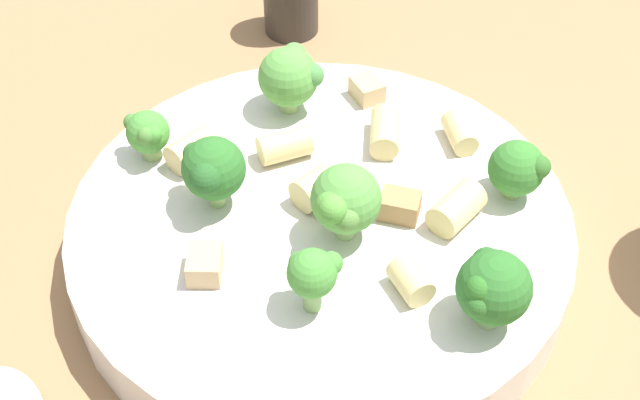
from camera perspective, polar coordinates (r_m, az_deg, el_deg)
ground_plane at (r=0.46m, az=0.00°, el=-3.53°), size 2.00×2.00×0.00m
pasta_bowl at (r=0.45m, az=0.00°, el=-2.01°), size 0.25×0.25×0.03m
broccoli_floret_0 at (r=0.47m, az=-10.99°, el=4.24°), size 0.03×0.02×0.03m
broccoli_floret_1 at (r=0.41m, az=1.63°, el=-0.08°), size 0.04×0.03×0.04m
broccoli_floret_2 at (r=0.39m, az=10.96°, el=-5.55°), size 0.03×0.03×0.04m
broccoli_floret_3 at (r=0.43m, az=-6.92°, el=1.96°), size 0.03×0.03×0.04m
broccoli_floret_4 at (r=0.49m, az=-1.66°, el=7.96°), size 0.03×0.03×0.04m
broccoli_floret_5 at (r=0.45m, az=12.56°, el=2.09°), size 0.03×0.03×0.03m
broccoli_floret_6 at (r=0.39m, az=-0.42°, el=-4.69°), size 0.02×0.03×0.03m
rigatoni_0 at (r=0.44m, az=8.72°, el=-0.54°), size 0.03×0.03×0.02m
rigatoni_1 at (r=0.41m, az=5.83°, el=-5.15°), size 0.02×0.02×0.01m
rigatoni_2 at (r=0.48m, az=8.92°, el=4.27°), size 0.02×0.01×0.01m
rigatoni_3 at (r=0.47m, az=-8.13°, el=3.22°), size 0.03×0.03×0.02m
rigatoni_4 at (r=0.47m, az=-2.28°, el=3.49°), size 0.02×0.03×0.02m
rigatoni_5 at (r=0.44m, az=-0.37°, el=0.75°), size 0.03×0.03×0.02m
rigatoni_6 at (r=0.48m, az=4.16°, el=4.38°), size 0.03×0.02×0.02m
chicken_chunk_0 at (r=0.44m, az=5.13°, el=-0.38°), size 0.02×0.02×0.01m
chicken_chunk_1 at (r=0.41m, az=-7.37°, el=-4.11°), size 0.02×0.02×0.01m
chicken_chunk_2 at (r=0.51m, az=3.03°, el=7.09°), size 0.02×0.02×0.01m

